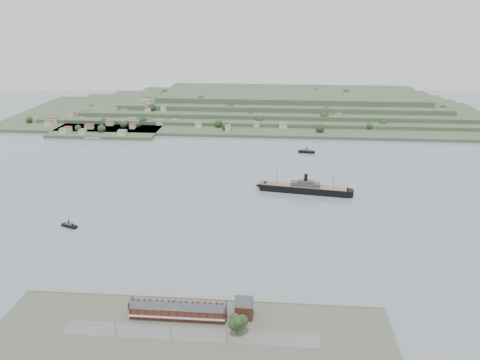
# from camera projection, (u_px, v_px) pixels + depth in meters

# --- Properties ---
(ground) EXTENTS (1400.00, 1400.00, 0.00)m
(ground) POSITION_uv_depth(u_px,v_px,m) (227.00, 205.00, 424.72)
(ground) COLOR slate
(ground) RESTS_ON ground
(near_shore) EXTENTS (220.00, 80.00, 2.60)m
(near_shore) POSITION_uv_depth(u_px,v_px,m) (190.00, 341.00, 249.99)
(near_shore) COLOR #4C5142
(near_shore) RESTS_ON ground
(terrace_row) EXTENTS (55.60, 9.80, 11.07)m
(terrace_row) POSITION_uv_depth(u_px,v_px,m) (178.00, 310.00, 266.21)
(terrace_row) COLOR #462319
(terrace_row) RESTS_ON ground
(gabled_building) EXTENTS (10.40, 10.18, 14.09)m
(gabled_building) POSITION_uv_depth(u_px,v_px,m) (244.00, 307.00, 266.60)
(gabled_building) COLOR #462319
(gabled_building) RESTS_ON ground
(far_peninsula) EXTENTS (760.00, 309.00, 30.00)m
(far_peninsula) POSITION_uv_depth(u_px,v_px,m) (269.00, 106.00, 785.46)
(far_peninsula) COLOR #344830
(far_peninsula) RESTS_ON ground
(steamship) EXTENTS (94.88, 24.02, 22.82)m
(steamship) POSITION_uv_depth(u_px,v_px,m) (301.00, 188.00, 451.28)
(steamship) COLOR black
(steamship) RESTS_ON ground
(tugboat) EXTENTS (14.72, 8.69, 6.44)m
(tugboat) POSITION_uv_depth(u_px,v_px,m) (69.00, 225.00, 380.83)
(tugboat) COLOR black
(tugboat) RESTS_ON ground
(ferry_west) EXTENTS (20.43, 10.97, 7.38)m
(ferry_west) POSITION_uv_depth(u_px,v_px,m) (127.00, 135.00, 645.89)
(ferry_west) COLOR black
(ferry_west) RESTS_ON ground
(ferry_east) EXTENTS (20.76, 7.99, 7.59)m
(ferry_east) POSITION_uv_depth(u_px,v_px,m) (307.00, 151.00, 573.70)
(ferry_east) COLOR black
(ferry_east) RESTS_ON ground
(fig_tree) EXTENTS (10.79, 9.34, 12.04)m
(fig_tree) POSITION_uv_depth(u_px,v_px,m) (238.00, 323.00, 251.70)
(fig_tree) COLOR #493221
(fig_tree) RESTS_ON ground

